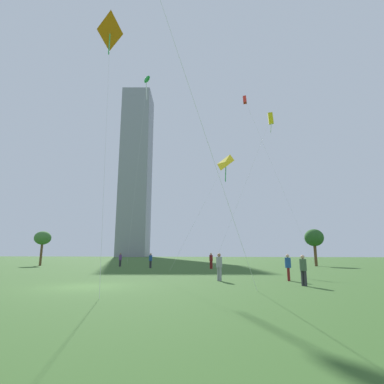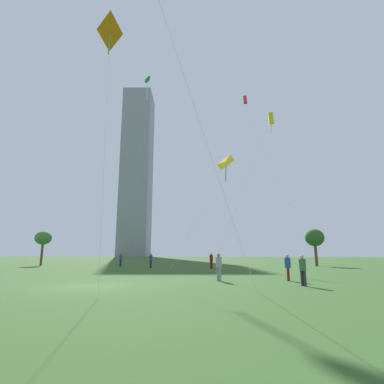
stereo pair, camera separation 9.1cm
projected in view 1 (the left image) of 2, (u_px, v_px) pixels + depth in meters
name	position (u px, v px, depth m)	size (l,w,h in m)	color
ground	(88.00, 287.00, 15.54)	(280.00, 280.00, 0.00)	#335623
person_standing_0	(211.00, 260.00, 33.80)	(0.38, 0.38, 1.73)	maroon
person_standing_1	(303.00, 268.00, 16.01)	(0.36, 0.36, 1.60)	#2D2D33
person_standing_2	(219.00, 265.00, 18.93)	(0.38, 0.38, 1.69)	gray
person_standing_3	(120.00, 259.00, 39.37)	(0.38, 0.38, 1.72)	#2D2D33
person_standing_4	(151.00, 259.00, 35.37)	(0.38, 0.38, 1.70)	#2D2D33
person_standing_5	(288.00, 265.00, 18.95)	(0.36, 0.36, 1.64)	maroon
kite_flying_0	(225.00, 163.00, 37.55)	(6.54, 6.75, 13.86)	silver
kite_flying_1	(147.00, 80.00, 51.52)	(3.97, 4.20, 31.97)	silver
kite_flying_3	(245.00, 101.00, 49.26)	(8.84, 2.42, 27.13)	silver
kite_flying_4	(110.00, 33.00, 25.20)	(6.71, 10.56, 20.54)	silver
kite_flying_5	(271.00, 119.00, 42.32)	(9.15, 2.97, 21.18)	silver
park_tree_0	(43.00, 238.00, 42.98)	(2.28, 2.28, 4.81)	brown
park_tree_1	(314.00, 238.00, 41.12)	(2.52, 2.52, 4.96)	brown
distant_highrise_0	(136.00, 172.00, 160.68)	(14.59, 18.32, 88.69)	gray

